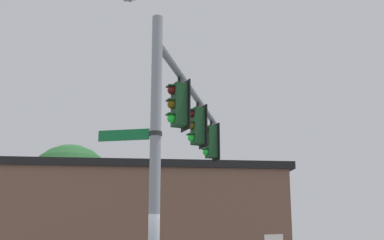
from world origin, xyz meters
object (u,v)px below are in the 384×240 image
object	(u,v)px
street_name_sign	(137,135)
traffic_light_nearest_pole	(178,105)
bird_flying	(130,0)
traffic_light_mid_inner	(197,126)
traffic_light_mid_outer	(211,142)

from	to	relation	value
street_name_sign	traffic_light_nearest_pole	bearing A→B (deg)	-45.33
traffic_light_nearest_pole	bird_flying	size ratio (longest dim) A/B	3.50
traffic_light_mid_inner	street_name_sign	xyz separation A→B (m)	(-3.34, 2.78, -1.14)
traffic_light_mid_outer	bird_flying	xyz separation A→B (m)	(-2.14, 3.46, 3.37)
traffic_light_mid_outer	bird_flying	size ratio (longest dim) A/B	3.50
street_name_sign	bird_flying	bearing A→B (deg)	-11.82
traffic_light_nearest_pole	bird_flying	distance (m)	3.84
traffic_light_nearest_pole	traffic_light_mid_inner	bearing A→B (deg)	-34.99
traffic_light_mid_inner	traffic_light_mid_outer	world-z (taller)	same
traffic_light_mid_inner	bird_flying	distance (m)	4.00
traffic_light_mid_outer	street_name_sign	bearing A→B (deg)	141.86
traffic_light_mid_inner	bird_flying	bearing A→B (deg)	96.29
traffic_light_mid_inner	traffic_light_mid_outer	size ratio (longest dim) A/B	1.00
traffic_light_mid_inner	traffic_light_mid_outer	xyz separation A→B (m)	(1.90, -1.33, 0.00)
traffic_light_nearest_pole	traffic_light_mid_outer	distance (m)	4.64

